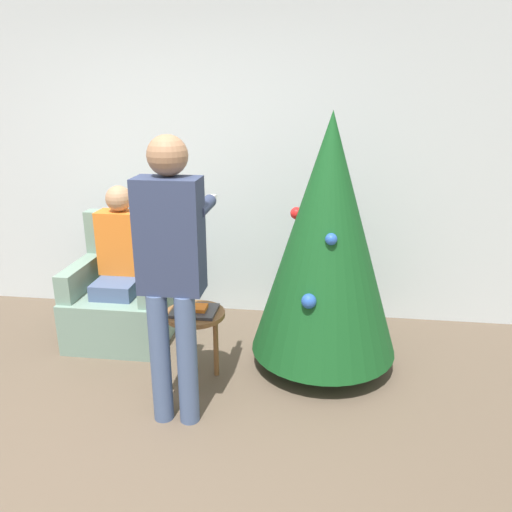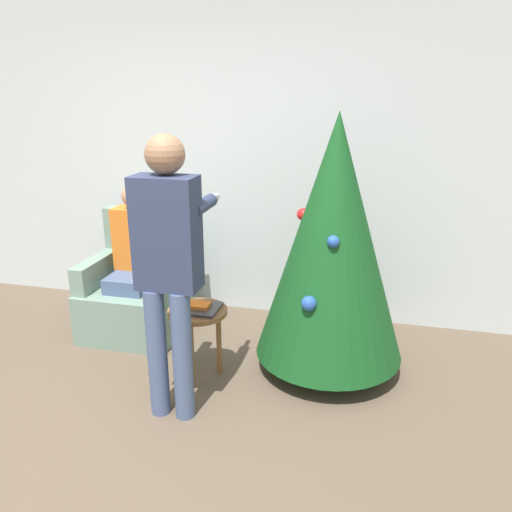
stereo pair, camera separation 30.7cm
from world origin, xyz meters
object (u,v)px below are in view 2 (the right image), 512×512
object	(u,v)px
armchair	(139,292)
person_seated	(134,254)
person_standing	(168,258)
christmas_tree	(333,240)
side_stool	(198,321)

from	to	relation	value
armchair	person_seated	size ratio (longest dim) A/B	0.79
person_standing	christmas_tree	bearing A→B (deg)	39.54
armchair	side_stool	xyz separation A→B (m)	(0.73, -0.60, 0.10)
christmas_tree	armchair	world-z (taller)	christmas_tree
christmas_tree	armchair	distance (m)	1.73
person_seated	side_stool	distance (m)	0.96
armchair	person_seated	bearing A→B (deg)	-90.00
armchair	side_stool	world-z (taller)	armchair
christmas_tree	person_seated	distance (m)	1.64
christmas_tree	armchair	bearing A→B (deg)	170.53
armchair	person_seated	world-z (taller)	person_seated
person_seated	side_stool	size ratio (longest dim) A/B	2.40
person_seated	person_standing	world-z (taller)	person_standing
person_standing	person_seated	bearing A→B (deg)	126.95
armchair	person_standing	world-z (taller)	person_standing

